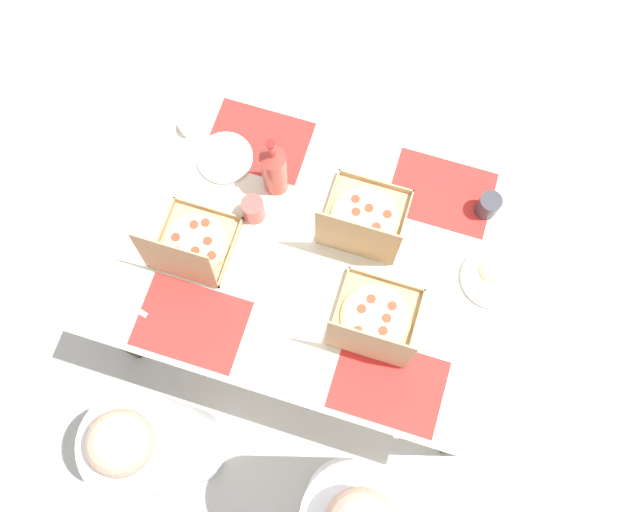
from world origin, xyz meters
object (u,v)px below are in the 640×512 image
(plate_near_left, at_px, (225,158))
(cup_clear_right, at_px, (254,209))
(diner_left_seat, at_px, (350,508))
(diner_right_seat, at_px, (163,445))
(cup_spare, at_px, (488,205))
(condiment_bowl, at_px, (190,126))
(pizza_box_edge_far, at_px, (363,222))
(soda_bottle, at_px, (274,169))
(pizza_box_center, at_px, (374,323))
(plate_middle, at_px, (492,278))
(pizza_box_corner_left, at_px, (192,247))

(plate_near_left, distance_m, cup_clear_right, 0.25)
(diner_left_seat, xyz_separation_m, diner_right_seat, (0.69, 0.00, -0.04))
(cup_spare, bearing_deg, plate_near_left, 5.16)
(plate_near_left, bearing_deg, condiment_bowl, -25.37)
(pizza_box_edge_far, height_order, soda_bottle, soda_bottle)
(pizza_box_edge_far, relative_size, condiment_bowl, 4.06)
(pizza_box_center, distance_m, soda_bottle, 0.62)
(plate_near_left, distance_m, plate_middle, 1.03)
(cup_clear_right, bearing_deg, pizza_box_edge_far, -169.36)
(diner_left_seat, relative_size, diner_right_seat, 1.07)
(pizza_box_edge_far, bearing_deg, soda_bottle, -10.50)
(diner_left_seat, bearing_deg, cup_spare, -98.46)
(plate_middle, bearing_deg, pizza_box_center, 39.17)
(diner_left_seat, bearing_deg, pizza_box_corner_left, -40.51)
(plate_near_left, height_order, plate_middle, plate_middle)
(cup_clear_right, distance_m, diner_left_seat, 1.07)
(plate_near_left, relative_size, diner_right_seat, 0.18)
(pizza_box_corner_left, xyz_separation_m, soda_bottle, (-0.19, -0.32, 0.09))
(cup_clear_right, distance_m, condiment_bowl, 0.41)
(pizza_box_corner_left, height_order, cup_spare, pizza_box_corner_left)
(diner_right_seat, bearing_deg, pizza_box_corner_left, -83.21)
(pizza_box_edge_far, xyz_separation_m, cup_clear_right, (0.37, 0.07, 0.00))
(cup_spare, distance_m, diner_right_seat, 1.42)
(plate_near_left, height_order, cup_clear_right, cup_clear_right)
(pizza_box_center, bearing_deg, pizza_box_edge_far, -68.04)
(pizza_box_edge_far, bearing_deg, plate_middle, 173.78)
(pizza_box_edge_far, relative_size, diner_left_seat, 0.26)
(pizza_box_center, xyz_separation_m, condiment_bowl, (0.84, -0.50, -0.02))
(diner_right_seat, bearing_deg, pizza_box_edge_far, -116.49)
(plate_near_left, distance_m, condiment_bowl, 0.18)
(soda_bottle, bearing_deg, diner_left_seat, 120.40)
(pizza_box_corner_left, distance_m, plate_near_left, 0.36)
(pizza_box_corner_left, height_order, diner_left_seat, diner_left_seat)
(plate_near_left, xyz_separation_m, cup_spare, (-0.94, -0.09, 0.04))
(pizza_box_center, xyz_separation_m, plate_middle, (-0.34, -0.28, -0.04))
(pizza_box_corner_left, relative_size, diner_right_seat, 0.26)
(plate_middle, bearing_deg, pizza_box_corner_left, 11.60)
(plate_near_left, relative_size, diner_left_seat, 0.17)
(pizza_box_corner_left, height_order, condiment_bowl, pizza_box_corner_left)
(pizza_box_corner_left, xyz_separation_m, diner_left_seat, (-0.76, 0.65, -0.24))
(pizza_box_center, bearing_deg, pizza_box_corner_left, -6.09)
(pizza_box_edge_far, relative_size, pizza_box_center, 1.02)
(cup_spare, distance_m, diner_left_seat, 1.14)
(pizza_box_corner_left, relative_size, cup_clear_right, 2.78)
(cup_clear_right, bearing_deg, condiment_bowl, -36.55)
(condiment_bowl, distance_m, diner_left_seat, 1.45)
(plate_middle, distance_m, cup_spare, 0.25)
(cup_clear_right, bearing_deg, pizza_box_corner_left, 50.02)
(diner_right_seat, bearing_deg, plate_near_left, -84.75)
(plate_middle, height_order, soda_bottle, soda_bottle)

